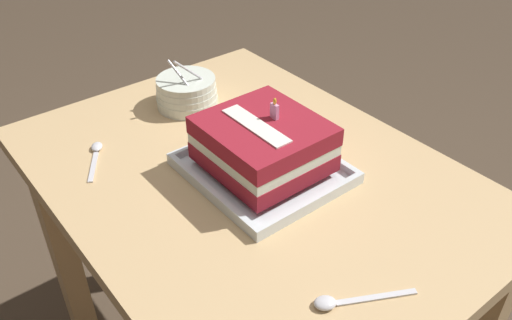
% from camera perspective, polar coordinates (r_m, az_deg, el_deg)
% --- Properties ---
extents(dining_table, '(0.96, 0.71, 0.78)m').
position_cam_1_polar(dining_table, '(1.16, -0.69, -6.61)').
color(dining_table, tan).
rests_on(dining_table, ground_plane).
extents(foil_tray, '(0.29, 0.27, 0.02)m').
position_cam_1_polar(foil_tray, '(1.06, 0.75, -1.09)').
color(foil_tray, silver).
rests_on(foil_tray, dining_table).
extents(birthday_cake, '(0.22, 0.21, 0.14)m').
position_cam_1_polar(birthday_cake, '(1.02, 0.77, 1.78)').
color(birthday_cake, maroon).
rests_on(birthday_cake, foil_tray).
extents(bowl_stack, '(0.15, 0.15, 0.14)m').
position_cam_1_polar(bowl_stack, '(1.29, -7.42, 7.20)').
color(bowl_stack, silver).
rests_on(bowl_stack, dining_table).
extents(serving_spoon_near_tray, '(0.12, 0.08, 0.01)m').
position_cam_1_polar(serving_spoon_near_tray, '(1.17, -16.74, 0.87)').
color(serving_spoon_near_tray, silver).
rests_on(serving_spoon_near_tray, dining_table).
extents(serving_spoon_by_bowls, '(0.09, 0.15, 0.01)m').
position_cam_1_polar(serving_spoon_by_bowls, '(0.83, 8.65, -14.74)').
color(serving_spoon_by_bowls, silver).
rests_on(serving_spoon_by_bowls, dining_table).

